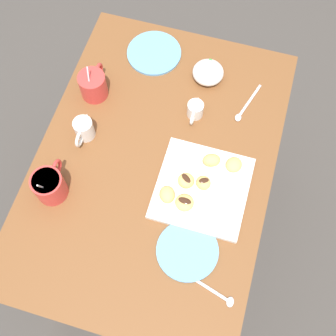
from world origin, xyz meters
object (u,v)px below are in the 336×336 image
at_px(beignet_0, 167,194).
at_px(cream_pitcher_white, 84,129).
at_px(beignet_5, 203,183).
at_px(saucer_sky_left, 154,53).
at_px(chocolate_sauce_pitcher, 195,109).
at_px(beignet_3, 185,203).
at_px(dining_table, 156,179).
at_px(saucer_sky_right, 187,251).
at_px(beignet_2, 234,165).
at_px(coffee_mug_red_left, 49,185).
at_px(ice_cream_bowl, 208,72).
at_px(coffee_mug_red_right, 93,84).
at_px(pastry_plate_square, 202,188).
at_px(beignet_4, 211,160).

bearing_deg(beignet_0, cream_pitcher_white, 66.56).
relative_size(cream_pitcher_white, beignet_5, 2.33).
relative_size(cream_pitcher_white, saucer_sky_left, 0.56).
height_order(chocolate_sauce_pitcher, beignet_3, chocolate_sauce_pitcher).
height_order(dining_table, beignet_5, beignet_5).
distance_m(saucer_sky_right, beignet_0, 0.17).
bearing_deg(beignet_2, dining_table, 99.93).
height_order(dining_table, saucer_sky_left, saucer_sky_left).
height_order(coffee_mug_red_left, saucer_sky_right, coffee_mug_red_left).
relative_size(saucer_sky_left, beignet_2, 3.64).
bearing_deg(ice_cream_bowl, saucer_sky_right, -171.37).
height_order(ice_cream_bowl, beignet_2, ice_cream_bowl).
bearing_deg(ice_cream_bowl, beignet_5, -168.02).
bearing_deg(chocolate_sauce_pitcher, saucer_sky_right, -167.89).
height_order(coffee_mug_red_right, beignet_5, coffee_mug_red_right).
bearing_deg(pastry_plate_square, cream_pitcher_white, 79.26).
bearing_deg(cream_pitcher_white, chocolate_sauce_pitcher, -61.56).
relative_size(coffee_mug_red_right, beignet_2, 2.63).
xyz_separation_m(pastry_plate_square, coffee_mug_red_right, (0.23, 0.43, 0.04)).
distance_m(chocolate_sauce_pitcher, beignet_5, 0.25).
bearing_deg(chocolate_sauce_pitcher, ice_cream_bowl, -1.71).
xyz_separation_m(dining_table, pastry_plate_square, (-0.05, -0.16, 0.16)).
relative_size(chocolate_sauce_pitcher, beignet_4, 1.69).
height_order(chocolate_sauce_pitcher, beignet_2, chocolate_sauce_pitcher).
distance_m(dining_table, coffee_mug_red_right, 0.38).
height_order(coffee_mug_red_left, beignet_4, coffee_mug_red_left).
distance_m(coffee_mug_red_left, cream_pitcher_white, 0.21).
distance_m(saucer_sky_right, beignet_5, 0.20).
distance_m(coffee_mug_red_left, saucer_sky_left, 0.59).
relative_size(coffee_mug_red_left, chocolate_sauce_pitcher, 1.55).
height_order(ice_cream_bowl, beignet_0, ice_cream_bowl).
xyz_separation_m(pastry_plate_square, beignet_3, (-0.07, 0.04, 0.02)).
relative_size(saucer_sky_right, beignet_3, 3.23).
height_order(dining_table, pastry_plate_square, pastry_plate_square).
relative_size(ice_cream_bowl, beignet_3, 1.91).
bearing_deg(pastry_plate_square, coffee_mug_red_left, 107.10).
bearing_deg(ice_cream_bowl, saucer_sky_left, 77.54).
distance_m(coffee_mug_red_left, chocolate_sauce_pitcher, 0.51).
bearing_deg(beignet_2, beignet_4, 94.79).
xyz_separation_m(cream_pitcher_white, beignet_5, (-0.07, -0.40, -0.01)).
relative_size(chocolate_sauce_pitcher, saucer_sky_right, 0.52).
bearing_deg(chocolate_sauce_pitcher, cream_pitcher_white, 118.44).
xyz_separation_m(ice_cream_bowl, saucer_sky_right, (-0.59, -0.09, -0.03)).
bearing_deg(ice_cream_bowl, coffee_mug_red_left, 146.97).
height_order(dining_table, coffee_mug_red_right, coffee_mug_red_right).
bearing_deg(saucer_sky_right, beignet_4, 0.34).
height_order(cream_pitcher_white, saucer_sky_right, cream_pitcher_white).
distance_m(coffee_mug_red_left, ice_cream_bowl, 0.63).
bearing_deg(beignet_5, coffee_mug_red_right, 61.95).
xyz_separation_m(ice_cream_bowl, beignet_5, (-0.39, -0.08, 0.00)).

